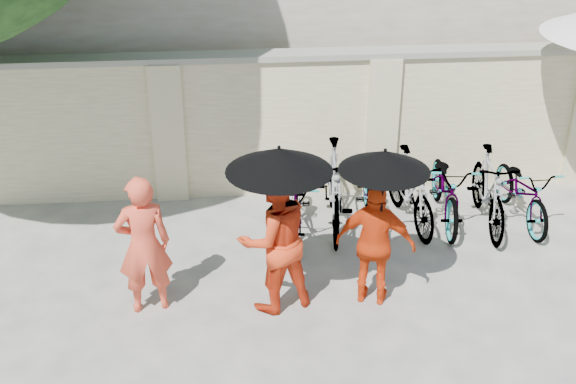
{
  "coord_description": "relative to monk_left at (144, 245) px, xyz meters",
  "views": [
    {
      "loc": [
        -0.17,
        -6.33,
        4.82
      ],
      "look_at": [
        0.48,
        0.95,
        1.1
      ],
      "focal_mm": 45.0,
      "sensor_mm": 36.0,
      "label": 1
    }
  ],
  "objects": [
    {
      "name": "ground",
      "position": [
        1.13,
        -0.41,
        -0.81
      ],
      "size": [
        80.0,
        80.0,
        0.0
      ],
      "primitive_type": "plane",
      "color": "#B0AA98"
    },
    {
      "name": "compound_wall",
      "position": [
        2.13,
        2.79,
        0.19
      ],
      "size": [
        20.0,
        0.3,
        2.0
      ],
      "primitive_type": "cube",
      "color": "beige",
      "rests_on": "ground"
    },
    {
      "name": "building_behind",
      "position": [
        3.13,
        6.59,
        0.79
      ],
      "size": [
        14.0,
        6.0,
        3.2
      ],
      "primitive_type": "cube",
      "color": "beige",
      "rests_on": "ground"
    },
    {
      "name": "monk_left",
      "position": [
        0.0,
        0.0,
        0.0
      ],
      "size": [
        0.66,
        0.5,
        1.62
      ],
      "primitive_type": "imported",
      "rotation": [
        0.0,
        0.0,
        3.35
      ],
      "color": "#ED4C31",
      "rests_on": "ground"
    },
    {
      "name": "monk_center",
      "position": [
        1.4,
        -0.07,
        0.05
      ],
      "size": [
        1.01,
        0.9,
        1.72
      ],
      "primitive_type": "imported",
      "rotation": [
        0.0,
        0.0,
        3.5
      ],
      "color": "red",
      "rests_on": "ground"
    },
    {
      "name": "parasol_center",
      "position": [
        1.45,
        -0.15,
        1.02
      ],
      "size": [
        1.1,
        1.1,
        0.98
      ],
      "color": "black",
      "rests_on": "ground"
    },
    {
      "name": "monk_right",
      "position": [
        2.51,
        -0.08,
        -0.07
      ],
      "size": [
        0.94,
        0.63,
        1.49
      ],
      "primitive_type": "imported",
      "rotation": [
        0.0,
        0.0,
        2.81
      ],
      "color": "red",
      "rests_on": "ground"
    },
    {
      "name": "parasol_right",
      "position": [
        2.53,
        -0.16,
        0.96
      ],
      "size": [
        0.95,
        0.95,
        1.04
      ],
      "color": "black",
      "rests_on": "ground"
    },
    {
      "name": "bike_0",
      "position": [
        1.8,
        1.53,
        -0.38
      ],
      "size": [
        0.74,
        1.68,
        0.85
      ],
      "primitive_type": "imported",
      "rotation": [
        0.0,
        0.0,
        -0.11
      ],
      "color": "#94939E",
      "rests_on": "ground"
    },
    {
      "name": "bike_1",
      "position": [
        2.31,
        1.65,
        -0.24
      ],
      "size": [
        0.72,
        1.94,
        1.14
      ],
      "primitive_type": "imported",
      "rotation": [
        0.0,
        0.0,
        -0.1
      ],
      "color": "#94939E",
      "rests_on": "ground"
    },
    {
      "name": "bike_2",
      "position": [
        2.82,
        1.6,
        -0.35
      ],
      "size": [
        0.77,
        1.8,
        0.92
      ],
      "primitive_type": "imported",
      "rotation": [
        0.0,
        0.0,
        -0.09
      ],
      "color": "#94939E",
      "rests_on": "ground"
    },
    {
      "name": "bike_3",
      "position": [
        3.33,
        1.64,
        -0.3
      ],
      "size": [
        0.68,
        1.73,
        1.01
      ],
      "primitive_type": "imported",
      "rotation": [
        0.0,
        0.0,
        0.13
      ],
      "color": "#94939E",
      "rests_on": "ground"
    },
    {
      "name": "bike_4",
      "position": [
        3.84,
        1.7,
        -0.34
      ],
      "size": [
        0.83,
        1.86,
        0.95
      ],
      "primitive_type": "imported",
      "rotation": [
        0.0,
        0.0,
        -0.11
      ],
      "color": "#94939E",
      "rests_on": "ground"
    },
    {
      "name": "bike_5",
      "position": [
        4.35,
        1.5,
        -0.29
      ],
      "size": [
        0.67,
        1.77,
        1.04
      ],
      "primitive_type": "imported",
      "rotation": [
        0.0,
        0.0,
        -0.11
      ],
      "color": "#94939E",
      "rests_on": "ground"
    },
    {
      "name": "bike_6",
      "position": [
        4.86,
        1.6,
        -0.37
      ],
      "size": [
        0.64,
        1.69,
        0.88
      ],
      "primitive_type": "imported",
      "rotation": [
        0.0,
        0.0,
        0.03
      ],
      "color": "#94939E",
      "rests_on": "ground"
    }
  ]
}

